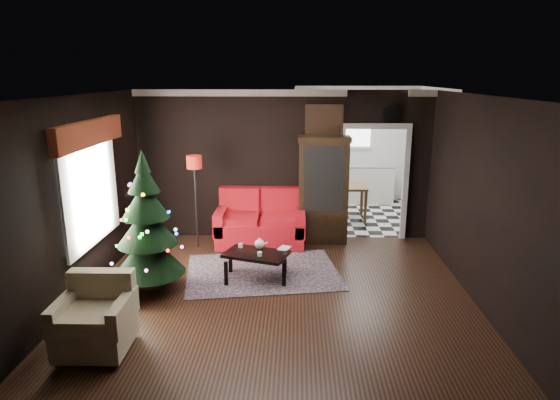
{
  "coord_description": "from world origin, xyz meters",
  "views": [
    {
      "loc": [
        0.27,
        -6.4,
        3.06
      ],
      "look_at": [
        0.0,
        0.9,
        1.15
      ],
      "focal_mm": 30.81,
      "sensor_mm": 36.0,
      "label": 1
    }
  ],
  "objects_px": {
    "curio_cabinet": "(323,192)",
    "floor_lamp": "(196,203)",
    "loveseat": "(261,218)",
    "kitchen_table": "(349,203)",
    "wall_clock": "(391,114)",
    "teapot": "(259,244)",
    "christmas_tree": "(147,222)",
    "coffee_table": "(256,266)",
    "armchair": "(94,314)"
  },
  "relations": [
    {
      "from": "coffee_table",
      "to": "kitchen_table",
      "type": "height_order",
      "value": "kitchen_table"
    },
    {
      "from": "armchair",
      "to": "teapot",
      "type": "height_order",
      "value": "armchair"
    },
    {
      "from": "floor_lamp",
      "to": "christmas_tree",
      "type": "relative_size",
      "value": 0.89
    },
    {
      "from": "loveseat",
      "to": "christmas_tree",
      "type": "height_order",
      "value": "christmas_tree"
    },
    {
      "from": "kitchen_table",
      "to": "wall_clock",
      "type": "bearing_deg",
      "value": -66.25
    },
    {
      "from": "curio_cabinet",
      "to": "christmas_tree",
      "type": "xyz_separation_m",
      "value": [
        -2.59,
        -2.3,
        0.1
      ]
    },
    {
      "from": "curio_cabinet",
      "to": "teapot",
      "type": "bearing_deg",
      "value": -122.75
    },
    {
      "from": "christmas_tree",
      "to": "coffee_table",
      "type": "distance_m",
      "value": 1.77
    },
    {
      "from": "curio_cabinet",
      "to": "floor_lamp",
      "type": "height_order",
      "value": "curio_cabinet"
    },
    {
      "from": "wall_clock",
      "to": "armchair",
      "type": "bearing_deg",
      "value": -134.22
    },
    {
      "from": "coffee_table",
      "to": "wall_clock",
      "type": "distance_m",
      "value": 3.73
    },
    {
      "from": "teapot",
      "to": "wall_clock",
      "type": "distance_m",
      "value": 3.45
    },
    {
      "from": "curio_cabinet",
      "to": "kitchen_table",
      "type": "height_order",
      "value": "curio_cabinet"
    },
    {
      "from": "christmas_tree",
      "to": "kitchen_table",
      "type": "xyz_separation_m",
      "value": [
        3.24,
        3.73,
        -0.68
      ]
    },
    {
      "from": "coffee_table",
      "to": "kitchen_table",
      "type": "relative_size",
      "value": 1.25
    },
    {
      "from": "loveseat",
      "to": "armchair",
      "type": "distance_m",
      "value": 3.99
    },
    {
      "from": "loveseat",
      "to": "floor_lamp",
      "type": "distance_m",
      "value": 1.21
    },
    {
      "from": "loveseat",
      "to": "floor_lamp",
      "type": "relative_size",
      "value": 0.99
    },
    {
      "from": "armchair",
      "to": "wall_clock",
      "type": "distance_m",
      "value": 5.97
    },
    {
      "from": "loveseat",
      "to": "kitchen_table",
      "type": "xyz_separation_m",
      "value": [
        1.8,
        1.65,
        -0.12
      ]
    },
    {
      "from": "loveseat",
      "to": "armchair",
      "type": "relative_size",
      "value": 2.09
    },
    {
      "from": "curio_cabinet",
      "to": "coffee_table",
      "type": "relative_size",
      "value": 2.03
    },
    {
      "from": "christmas_tree",
      "to": "teapot",
      "type": "bearing_deg",
      "value": 23.04
    },
    {
      "from": "loveseat",
      "to": "wall_clock",
      "type": "bearing_deg",
      "value": 9.66
    },
    {
      "from": "curio_cabinet",
      "to": "teapot",
      "type": "height_order",
      "value": "curio_cabinet"
    },
    {
      "from": "floor_lamp",
      "to": "christmas_tree",
      "type": "distance_m",
      "value": 1.92
    },
    {
      "from": "wall_clock",
      "to": "christmas_tree",
      "type": "bearing_deg",
      "value": -146.82
    },
    {
      "from": "coffee_table",
      "to": "teapot",
      "type": "relative_size",
      "value": 5.34
    },
    {
      "from": "teapot",
      "to": "loveseat",
      "type": "bearing_deg",
      "value": 93.6
    },
    {
      "from": "christmas_tree",
      "to": "armchair",
      "type": "distance_m",
      "value": 1.69
    },
    {
      "from": "wall_clock",
      "to": "coffee_table",
      "type": "bearing_deg",
      "value": -138.87
    },
    {
      "from": "coffee_table",
      "to": "armchair",
      "type": "bearing_deg",
      "value": -128.82
    },
    {
      "from": "loveseat",
      "to": "teapot",
      "type": "distance_m",
      "value": 1.43
    },
    {
      "from": "curio_cabinet",
      "to": "wall_clock",
      "type": "relative_size",
      "value": 5.94
    },
    {
      "from": "teapot",
      "to": "wall_clock",
      "type": "bearing_deg",
      "value": 38.97
    },
    {
      "from": "kitchen_table",
      "to": "floor_lamp",
      "type": "bearing_deg",
      "value": -147.85
    },
    {
      "from": "curio_cabinet",
      "to": "christmas_tree",
      "type": "height_order",
      "value": "christmas_tree"
    },
    {
      "from": "floor_lamp",
      "to": "coffee_table",
      "type": "height_order",
      "value": "floor_lamp"
    },
    {
      "from": "christmas_tree",
      "to": "wall_clock",
      "type": "bearing_deg",
      "value": 33.18
    },
    {
      "from": "loveseat",
      "to": "curio_cabinet",
      "type": "height_order",
      "value": "curio_cabinet"
    },
    {
      "from": "kitchen_table",
      "to": "christmas_tree",
      "type": "bearing_deg",
      "value": -131.0
    },
    {
      "from": "christmas_tree",
      "to": "coffee_table",
      "type": "relative_size",
      "value": 2.06
    },
    {
      "from": "christmas_tree",
      "to": "kitchen_table",
      "type": "height_order",
      "value": "christmas_tree"
    },
    {
      "from": "loveseat",
      "to": "kitchen_table",
      "type": "height_order",
      "value": "loveseat"
    },
    {
      "from": "christmas_tree",
      "to": "teapot",
      "type": "xyz_separation_m",
      "value": [
        1.53,
        0.65,
        -0.53
      ]
    },
    {
      "from": "christmas_tree",
      "to": "kitchen_table",
      "type": "distance_m",
      "value": 4.99
    },
    {
      "from": "curio_cabinet",
      "to": "armchair",
      "type": "bearing_deg",
      "value": -125.32
    },
    {
      "from": "curio_cabinet",
      "to": "armchair",
      "type": "xyz_separation_m",
      "value": [
        -2.74,
        -3.87,
        -0.49
      ]
    },
    {
      "from": "curio_cabinet",
      "to": "coffee_table",
      "type": "bearing_deg",
      "value": -120.98
    },
    {
      "from": "loveseat",
      "to": "floor_lamp",
      "type": "height_order",
      "value": "floor_lamp"
    }
  ]
}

